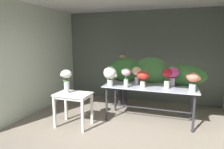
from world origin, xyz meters
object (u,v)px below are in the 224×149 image
Objects in this scene: vase_peach_anemones at (137,73)px; vase_blush_dahlias at (126,75)px; vase_fuchsia_carnations at (173,74)px; display_table_glass at (150,91)px; vase_scarlet_ranunculus at (143,77)px; vase_coral_hydrangea at (193,80)px; vase_white_roses_tall at (66,78)px; vase_ivory_peonies at (110,74)px; vase_crimson_tulips at (167,76)px; florist at (123,75)px; side_table_white at (73,98)px.

vase_blush_dahlias is at bearing -108.94° from vase_peach_anemones.
vase_fuchsia_carnations is at bearing 24.87° from vase_blush_dahlias.
display_table_glass is 0.45m from vase_scarlet_ranunculus.
vase_white_roses_tall is at bearing -167.16° from vase_coral_hydrangea.
vase_scarlet_ranunculus is 0.93× the size of vase_coral_hydrangea.
vase_coral_hydrangea is at bearing 2.06° from vase_ivory_peonies.
vase_scarlet_ranunculus is 0.74× the size of vase_white_roses_tall.
vase_crimson_tulips is at bearing -111.93° from vase_fuchsia_carnations.
vase_coral_hydrangea is (0.52, -0.14, -0.02)m from vase_crimson_tulips.
vase_blush_dahlias is 0.47m from vase_peach_anemones.
vase_fuchsia_carnations is 1.12× the size of vase_coral_hydrangea.
vase_ivory_peonies is at bearing -179.35° from vase_blush_dahlias.
vase_fuchsia_carnations is at bearing 1.23° from vase_peach_anemones.
vase_peach_anemones is at bearing 39.89° from vase_ivory_peonies.
florist is at bearing 109.51° from vase_blush_dahlias.
vase_white_roses_tall is at bearing -147.44° from vase_ivory_peonies.
side_table_white is 1.75× the size of vase_blush_dahlias.
florist reaches higher than vase_fuchsia_carnations.
florist is 3.33× the size of vase_fuchsia_carnations.
vase_fuchsia_carnations is 1.10m from vase_blush_dahlias.
vase_scarlet_ranunculus is 1.73m from vase_white_roses_tall.
vase_white_roses_tall reaches higher than vase_coral_hydrangea.
florist is 1.53m from vase_fuchsia_carnations.
vase_coral_hydrangea is 1.42m from vase_blush_dahlias.
side_table_white is (-1.57, -0.86, -0.08)m from display_table_glass.
vase_blush_dahlias is at bearing 23.82° from vase_white_roses_tall.
vase_blush_dahlias reaches higher than vase_peach_anemones.
vase_peach_anemones and vase_white_roses_tall have the same top height.
vase_peach_anemones is 0.81× the size of vase_white_roses_tall.
vase_blush_dahlias reaches higher than display_table_glass.
vase_white_roses_tall is at bearing -156.18° from vase_blush_dahlias.
vase_ivory_peonies is 0.89× the size of vase_white_roses_tall.
vase_peach_anemones reaches higher than vase_scarlet_ranunculus.
display_table_glass is at bearing 26.49° from vase_white_roses_tall.
vase_peach_anemones is at bearing 123.95° from vase_scarlet_ranunculus.
vase_coral_hydrangea is at bearing -16.95° from vase_peach_anemones.
vase_blush_dahlias is at bearing -155.13° from vase_fuchsia_carnations.
side_table_white is 0.50× the size of florist.
vase_scarlet_ranunculus is 0.87× the size of vase_blush_dahlias.
vase_scarlet_ranunculus is 0.38m from vase_peach_anemones.
vase_white_roses_tall is (-0.84, -0.54, -0.05)m from vase_ivory_peonies.
vase_white_roses_tall is at bearing -144.42° from vase_peach_anemones.
florist reaches higher than vase_blush_dahlias.
florist is 0.86m from vase_peach_anemones.
side_table_white is 2.60m from vase_coral_hydrangea.
vase_ivory_peonies reaches higher than vase_scarlet_ranunculus.
vase_crimson_tulips reaches higher than vase_coral_hydrangea.
vase_crimson_tulips reaches higher than side_table_white.
vase_fuchsia_carnations is 1.46m from vase_ivory_peonies.
vase_ivory_peonies reaches higher than side_table_white.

